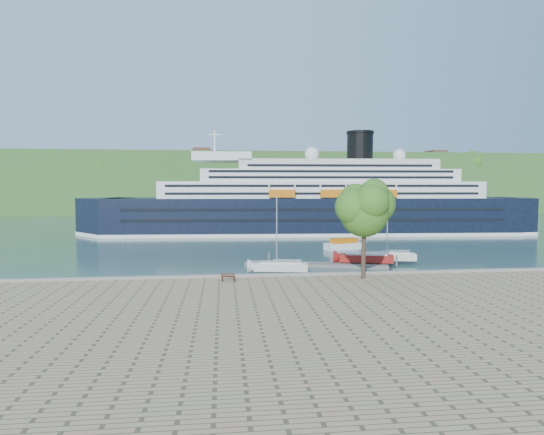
{
  "coord_description": "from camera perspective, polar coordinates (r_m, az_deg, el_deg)",
  "views": [
    {
      "loc": [
        -11.75,
        -49.42,
        10.96
      ],
      "look_at": [
        -3.18,
        30.0,
        5.37
      ],
      "focal_mm": 30.0,
      "sensor_mm": 36.0,
      "label": 1
    }
  ],
  "objects": [
    {
      "name": "ground",
      "position": [
        51.96,
        7.12,
        -8.21
      ],
      "size": [
        400.0,
        400.0,
        0.0
      ],
      "primitive_type": "plane",
      "color": "#2D504F",
      "rests_on": "ground"
    },
    {
      "name": "promenade",
      "position": [
        24.99,
        24.31,
        -21.11
      ],
      "size": [
        220.0,
        60.0,
        1.0
      ],
      "primitive_type": "cube",
      "color": "tan",
      "rests_on": "ground"
    },
    {
      "name": "far_hillside",
      "position": [
        194.77,
        -2.71,
        4.3
      ],
      "size": [
        400.0,
        50.0,
        24.0
      ],
      "primitive_type": "cube",
      "color": "#325D25",
      "rests_on": "ground"
    },
    {
      "name": "quay_coping",
      "position": [
        51.54,
        7.19,
        -7.0
      ],
      "size": [
        220.0,
        0.5,
        0.3
      ],
      "primitive_type": "cube",
      "color": "slate",
      "rests_on": "promenade"
    },
    {
      "name": "cruise_ship",
      "position": [
        103.98,
        5.02,
        4.39
      ],
      "size": [
        104.85,
        21.02,
        23.39
      ],
      "primitive_type": null,
      "rotation": [
        0.0,
        0.0,
        -0.06
      ],
      "color": "black",
      "rests_on": "ground"
    },
    {
      "name": "park_bench",
      "position": [
        48.01,
        -5.5,
        -7.4
      ],
      "size": [
        1.61,
        0.9,
        0.97
      ],
      "primitive_type": null,
      "rotation": [
        0.0,
        0.0,
        -0.19
      ],
      "color": "#402112",
      "rests_on": "promenade"
    },
    {
      "name": "promenade_tree",
      "position": [
        49.59,
        11.47,
        -0.92
      ],
      "size": [
        6.97,
        6.97,
        11.55
      ],
      "primitive_type": null,
      "color": "#3B6C1C",
      "rests_on": "promenade"
    },
    {
      "name": "floating_pontoon",
      "position": [
        62.66,
        5.48,
        -5.89
      ],
      "size": [
        19.33,
        7.23,
        0.43
      ],
      "primitive_type": null,
      "rotation": [
        0.0,
        0.0,
        -0.26
      ],
      "color": "#67625C",
      "rests_on": "ground"
    },
    {
      "name": "sailboat_white_near",
      "position": [
        55.89,
        1.11,
        -2.43
      ],
      "size": [
        7.5,
        3.07,
        9.4
      ],
      "primitive_type": null,
      "rotation": [
        0.0,
        0.0,
        -0.15
      ],
      "color": "silver",
      "rests_on": "ground"
    },
    {
      "name": "sailboat_red",
      "position": [
        63.25,
        11.8,
        -1.37
      ],
      "size": [
        8.24,
        4.25,
        10.26
      ],
      "primitive_type": null,
      "rotation": [
        0.0,
        0.0,
        -0.27
      ],
      "color": "maroon",
      "rests_on": "ground"
    },
    {
      "name": "sailboat_white_far",
      "position": [
        65.9,
        14.72,
        -1.42
      ],
      "size": [
        7.82,
        3.38,
        9.78
      ],
      "primitive_type": null,
      "rotation": [
        0.0,
        0.0,
        -0.17
      ],
      "color": "silver",
      "rests_on": "ground"
    },
    {
      "name": "tender_launch",
      "position": [
        79.7,
        9.01,
        -3.26
      ],
      "size": [
        7.28,
        4.32,
        1.9
      ],
      "primitive_type": null,
      "rotation": [
        0.0,
        0.0,
        0.31
      ],
      "color": "#CD670C",
      "rests_on": "ground"
    }
  ]
}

